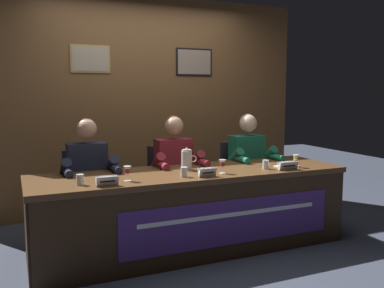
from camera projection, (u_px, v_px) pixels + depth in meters
ground_plane at (192, 248)px, 3.92m from camera, size 12.00×12.00×0.00m
wall_back_panelled at (144, 104)px, 5.11m from camera, size 4.10×0.14×2.60m
conference_table at (197, 198)px, 3.76m from camera, size 2.90×0.83×0.73m
chair_left at (86, 198)px, 4.07m from camera, size 0.44×0.45×0.89m
panelist_left at (89, 173)px, 3.85m from camera, size 0.51×0.48×1.22m
nameplate_left at (107, 181)px, 3.20m from camera, size 0.17×0.06×0.08m
juice_glass_left at (127, 171)px, 3.38m from camera, size 0.06×0.06×0.12m
water_cup_left at (80, 180)px, 3.24m from camera, size 0.06×0.06×0.08m
chair_center at (170, 189)px, 4.41m from camera, size 0.44×0.45×0.89m
panelist_center at (176, 167)px, 4.19m from camera, size 0.51×0.48×1.22m
nameplate_center at (207, 172)px, 3.55m from camera, size 0.16×0.06×0.08m
juice_glass_center at (222, 164)px, 3.70m from camera, size 0.06×0.06×0.12m
water_cup_center at (184, 172)px, 3.56m from camera, size 0.06×0.06×0.08m
chair_right at (241, 182)px, 4.75m from camera, size 0.44×0.45×0.89m
panelist_right at (251, 161)px, 4.53m from camera, size 0.51×0.48×1.22m
nameplate_right at (288, 166)px, 3.88m from camera, size 0.20×0.06×0.08m
juice_glass_right at (296, 158)px, 4.01m from camera, size 0.06×0.06×0.12m
water_cup_right at (266, 165)px, 3.93m from camera, size 0.06×0.06×0.08m
water_pitcher_central at (187, 160)px, 3.87m from camera, size 0.15×0.10×0.21m
document_stack_right at (287, 166)px, 4.03m from camera, size 0.24×0.19×0.01m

